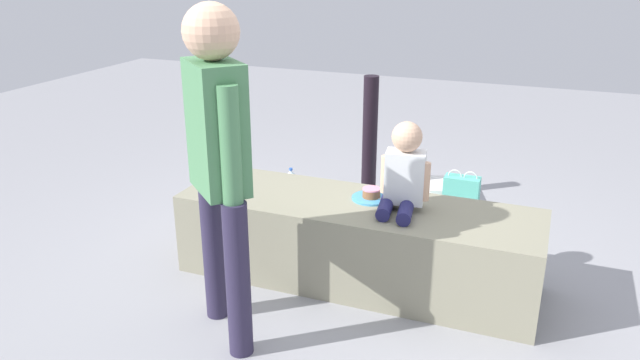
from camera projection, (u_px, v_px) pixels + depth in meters
ground_plane at (356, 278)px, 3.55m from camera, size 12.00×12.00×0.00m
concrete_ledge at (356, 242)px, 3.46m from camera, size 2.01×0.60×0.47m
child_seated at (404, 172)px, 3.22m from camera, size 0.28×0.33×0.48m
adult_standing at (218, 149)px, 2.71m from camera, size 0.38×0.36×1.59m
cake_plate at (371, 195)px, 3.43m from camera, size 0.22×0.22×0.07m
gift_bag at (461, 198)px, 4.28m from camera, size 0.24×0.12×0.36m
railing_post at (369, 158)px, 4.53m from camera, size 0.36×0.36×0.96m
water_bottle_near_gift at (291, 182)px, 4.76m from camera, size 0.06×0.06×0.21m
water_bottle_far_side at (297, 207)px, 4.28m from camera, size 0.06×0.06×0.22m
party_cup_red at (381, 234)px, 4.00m from camera, size 0.08×0.08×0.10m
cake_box_white at (446, 192)px, 4.64m from camera, size 0.37×0.40×0.14m
handbag_black_leather at (322, 222)px, 4.04m from camera, size 0.27×0.14×0.29m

